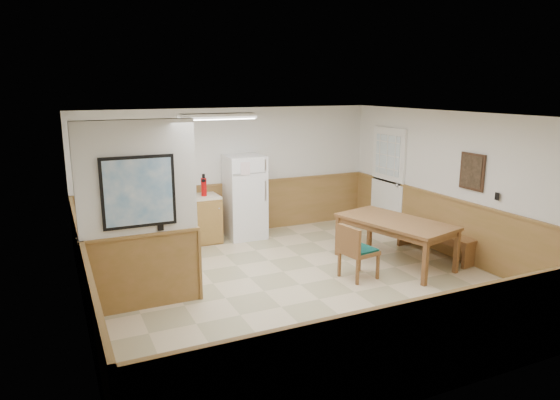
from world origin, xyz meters
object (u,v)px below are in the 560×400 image
refrigerator (245,197)px  soap_bottle (121,197)px  dining_chair (355,248)px  dining_table (395,225)px  dining_bench (435,236)px  fire_extinguisher (204,186)px

refrigerator → soap_bottle: (-2.30, 0.03, 0.21)m
dining_chair → soap_bottle: bearing=128.4°
dining_table → dining_chair: 1.05m
dining_table → dining_chair: dining_chair is taller
dining_bench → soap_bottle: bearing=146.1°
refrigerator → fire_extinguisher: refrigerator is taller
dining_table → soap_bottle: bearing=133.8°
refrigerator → dining_bench: (2.62, -2.43, -0.47)m
fire_extinguisher → dining_bench: bearing=-58.0°
dining_bench → soap_bottle: 5.55m
dining_bench → refrigerator: bearing=129.8°
refrigerator → dining_bench: refrigerator is taller
dining_chair → dining_bench: bearing=1.4°
dining_table → soap_bottle: (-4.01, 2.50, 0.35)m
dining_table → dining_bench: 0.97m
dining_chair → fire_extinguisher: 3.22m
dining_bench → fire_extinguisher: size_ratio=3.78×
dining_bench → dining_table: bearing=175.0°
dining_table → dining_bench: (0.91, 0.04, -0.32)m
refrigerator → dining_table: size_ratio=0.77×
refrigerator → dining_chair: (0.72, -2.77, -0.31)m
fire_extinguisher → dining_chair: bearing=-83.8°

